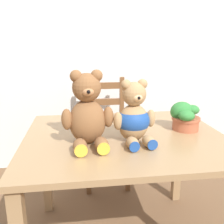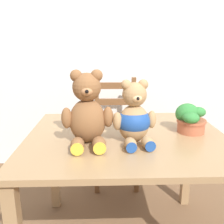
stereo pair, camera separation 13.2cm
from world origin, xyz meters
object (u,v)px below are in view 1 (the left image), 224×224
(wooden_chair_behind, at_px, (105,133))
(teddy_bear_right, at_px, (134,117))
(potted_plant, at_px, (185,117))
(teddy_bear_left, at_px, (88,113))

(wooden_chair_behind, height_order, teddy_bear_right, teddy_bear_right)
(wooden_chair_behind, xyz_separation_m, teddy_bear_right, (0.05, -0.94, 0.43))
(wooden_chair_behind, xyz_separation_m, potted_plant, (0.41, -0.79, 0.38))
(wooden_chair_behind, bearing_deg, teddy_bear_left, 78.45)
(wooden_chair_behind, distance_m, teddy_bear_left, 1.07)
(teddy_bear_left, bearing_deg, wooden_chair_behind, -105.60)
(teddy_bear_left, bearing_deg, teddy_bear_right, 177.22)
(wooden_chair_behind, height_order, potted_plant, wooden_chair_behind)
(teddy_bear_left, relative_size, potted_plant, 2.05)
(teddy_bear_right, relative_size, potted_plant, 1.77)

